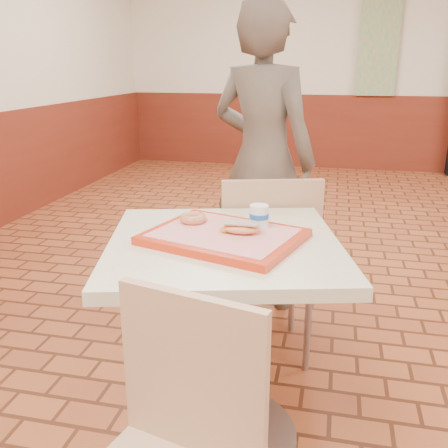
% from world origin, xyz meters
% --- Properties ---
extents(promo_poster, '(0.50, 0.03, 1.20)m').
position_xyz_m(promo_poster, '(-0.60, 4.94, 1.60)').
color(promo_poster, gray).
rests_on(promo_poster, wainscot_band).
extents(main_table, '(0.79, 0.79, 0.83)m').
position_xyz_m(main_table, '(-1.41, -0.55, 0.56)').
color(main_table, beige).
rests_on(main_table, ground).
extents(chair_main_back, '(0.54, 0.54, 0.95)m').
position_xyz_m(chair_main_back, '(-1.33, 0.04, 0.53)').
color(chair_main_back, tan).
rests_on(chair_main_back, ground).
extents(customer, '(0.75, 0.61, 1.76)m').
position_xyz_m(customer, '(-1.46, 0.71, 0.88)').
color(customer, brown).
rests_on(customer, ground).
extents(serving_tray, '(0.50, 0.39, 0.03)m').
position_xyz_m(serving_tray, '(-1.41, -0.55, 0.85)').
color(serving_tray, '#B7280D').
rests_on(serving_tray, main_table).
extents(ring_donut, '(0.11, 0.11, 0.03)m').
position_xyz_m(ring_donut, '(-1.54, -0.47, 0.88)').
color(ring_donut, '#BC6E44').
rests_on(ring_donut, serving_tray).
extents(long_john_donut, '(0.14, 0.07, 0.04)m').
position_xyz_m(long_john_donut, '(-1.35, -0.56, 0.88)').
color(long_john_donut, '#D87D3F').
rests_on(long_john_donut, serving_tray).
extents(paper_cup, '(0.07, 0.07, 0.08)m').
position_xyz_m(paper_cup, '(-1.30, -0.48, 0.91)').
color(paper_cup, white).
rests_on(paper_cup, serving_tray).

